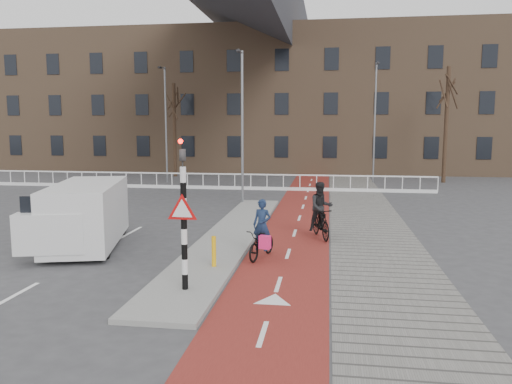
# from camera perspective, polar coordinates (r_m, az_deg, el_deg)

# --- Properties ---
(ground) EXTENTS (120.00, 120.00, 0.00)m
(ground) POSITION_cam_1_polar(r_m,az_deg,el_deg) (13.79, -3.29, -8.95)
(ground) COLOR #38383A
(ground) RESTS_ON ground
(bike_lane) EXTENTS (2.50, 60.00, 0.01)m
(bike_lane) POSITION_cam_1_polar(r_m,az_deg,el_deg) (23.30, 5.27, -2.09)
(bike_lane) COLOR maroon
(bike_lane) RESTS_ON ground
(sidewalk) EXTENTS (3.00, 60.00, 0.01)m
(sidewalk) POSITION_cam_1_polar(r_m,az_deg,el_deg) (23.33, 12.16, -2.22)
(sidewalk) COLOR slate
(sidewalk) RESTS_ON ground
(curb_island) EXTENTS (1.80, 16.00, 0.12)m
(curb_island) POSITION_cam_1_polar(r_m,az_deg,el_deg) (17.70, -2.93, -5.01)
(curb_island) COLOR gray
(curb_island) RESTS_ON ground
(traffic_signal) EXTENTS (0.80, 0.80, 3.68)m
(traffic_signal) POSITION_cam_1_polar(r_m,az_deg,el_deg) (11.56, -8.29, -2.13)
(traffic_signal) COLOR black
(traffic_signal) RESTS_ON curb_island
(bollard) EXTENTS (0.12, 0.12, 0.83)m
(bollard) POSITION_cam_1_polar(r_m,az_deg,el_deg) (13.67, -4.84, -6.77)
(bollard) COLOR #F6B10D
(bollard) RESTS_ON curb_island
(cyclist_near) EXTENTS (1.03, 1.77, 1.77)m
(cyclist_near) POSITION_cam_1_polar(r_m,az_deg,el_deg) (14.83, 0.70, -5.35)
(cyclist_near) COLOR black
(cyclist_near) RESTS_ON bike_lane
(cyclist_far) EXTENTS (1.07, 1.91, 1.98)m
(cyclist_far) POSITION_cam_1_polar(r_m,az_deg,el_deg) (17.51, 7.42, -2.64)
(cyclist_far) COLOR black
(cyclist_far) RESTS_ON bike_lane
(van) EXTENTS (3.08, 5.13, 2.06)m
(van) POSITION_cam_1_polar(r_m,az_deg,el_deg) (17.11, -18.73, -2.35)
(van) COLOR silver
(van) RESTS_ON ground
(railing) EXTENTS (28.00, 0.10, 0.99)m
(railing) POSITION_cam_1_polar(r_m,az_deg,el_deg) (31.12, -6.07, 0.92)
(railing) COLOR silver
(railing) RESTS_ON ground
(townhouse_row) EXTENTS (46.00, 10.00, 15.90)m
(townhouse_row) POSITION_cam_1_polar(r_m,az_deg,el_deg) (45.46, 1.09, 12.55)
(townhouse_row) COLOR #7F6047
(townhouse_row) RESTS_ON ground
(tree_mid) EXTENTS (0.27, 0.27, 7.07)m
(tree_mid) POSITION_cam_1_polar(r_m,az_deg,el_deg) (38.90, -9.30, 6.97)
(tree_mid) COLOR black
(tree_mid) RESTS_ON ground
(tree_right) EXTENTS (0.27, 0.27, 7.84)m
(tree_right) POSITION_cam_1_polar(r_m,az_deg,el_deg) (36.58, 20.91, 7.14)
(tree_right) COLOR black
(tree_right) RESTS_ON ground
(streetlight_near) EXTENTS (0.12, 0.12, 7.49)m
(streetlight_near) POSITION_cam_1_polar(r_m,az_deg,el_deg) (24.68, -1.57, 7.21)
(streetlight_near) COLOR slate
(streetlight_near) RESTS_ON ground
(streetlight_left) EXTENTS (0.12, 0.12, 7.81)m
(streetlight_left) POSITION_cam_1_polar(r_m,az_deg,el_deg) (34.90, -10.25, 7.49)
(streetlight_left) COLOR slate
(streetlight_left) RESTS_ON ground
(streetlight_right) EXTENTS (0.12, 0.12, 8.08)m
(streetlight_right) POSITION_cam_1_polar(r_m,az_deg,el_deg) (35.14, 13.41, 7.62)
(streetlight_right) COLOR slate
(streetlight_right) RESTS_ON ground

